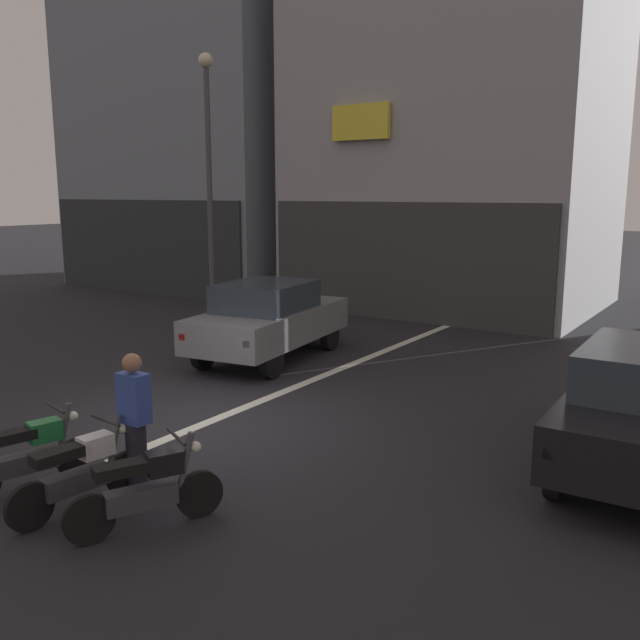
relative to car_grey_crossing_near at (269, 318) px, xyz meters
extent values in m
plane|color=#232328|center=(1.66, -3.86, -0.89)|extent=(120.00, 120.00, 0.00)
cube|color=silver|center=(1.66, 2.14, -0.88)|extent=(0.20, 18.00, 0.01)
cube|color=gray|center=(-9.47, 9.06, 4.95)|extent=(9.17, 7.82, 11.67)
cube|color=#292C30|center=(-9.47, 5.10, 0.71)|extent=(8.81, 0.10, 3.20)
cube|color=#9E9EA3|center=(0.26, 9.06, 7.97)|extent=(8.57, 7.06, 17.72)
cube|color=#373739|center=(0.26, 5.48, 0.71)|extent=(8.23, 0.10, 3.20)
cube|color=yellow|center=(-1.02, 5.41, 4.43)|extent=(1.72, 0.16, 0.94)
cylinder|color=black|center=(-0.95, 1.22, -0.57)|extent=(0.27, 0.66, 0.64)
cylinder|color=black|center=(0.58, 1.43, -0.57)|extent=(0.27, 0.66, 0.64)
cylinder|color=black|center=(-0.59, -1.36, -0.57)|extent=(0.27, 0.66, 0.64)
cylinder|color=black|center=(0.94, -1.14, -0.57)|extent=(0.27, 0.66, 0.64)
cube|color=slate|center=(-0.01, 0.04, -0.14)|extent=(2.31, 4.30, 0.66)
cube|color=#2D3842|center=(0.02, -0.11, 0.47)|extent=(1.81, 2.16, 0.56)
cube|color=red|center=(-0.42, -2.06, -0.09)|extent=(0.15, 0.08, 0.12)
cube|color=red|center=(0.97, -1.87, -0.09)|extent=(0.15, 0.08, 0.12)
cylinder|color=black|center=(6.71, -0.74, -0.57)|extent=(0.19, 0.64, 0.64)
cylinder|color=black|center=(6.76, -3.34, -0.57)|extent=(0.19, 0.64, 0.64)
cube|color=red|center=(6.85, -4.05, -0.09)|extent=(0.14, 0.06, 0.12)
cylinder|color=#47474C|center=(-3.48, 2.07, 2.34)|extent=(0.14, 0.14, 6.46)
sphere|color=beige|center=(-3.48, 2.07, 5.75)|extent=(0.36, 0.36, 0.36)
cylinder|color=black|center=(1.75, -6.02, -0.63)|extent=(0.20, 0.52, 0.52)
cube|color=#38383D|center=(1.59, -6.63, -0.52)|extent=(0.38, 0.76, 0.22)
cube|color=black|center=(1.55, -6.78, -0.17)|extent=(0.36, 0.64, 0.12)
cube|color=#1E7238|center=(1.66, -6.38, -0.19)|extent=(0.30, 0.40, 0.24)
cylinder|color=#4C4C51|center=(1.71, -6.17, -0.25)|extent=(0.13, 0.25, 0.70)
cylinder|color=black|center=(1.69, -6.24, 0.07)|extent=(0.54, 0.17, 0.04)
sphere|color=silver|center=(1.74, -6.04, -0.09)|extent=(0.12, 0.12, 0.12)
cylinder|color=black|center=(2.59, -5.99, -0.63)|extent=(0.14, 0.52, 0.52)
cylinder|color=black|center=(2.45, -7.13, -0.63)|extent=(0.14, 0.52, 0.52)
cube|color=#38383D|center=(2.51, -6.61, -0.52)|extent=(0.29, 0.76, 0.22)
cube|color=black|center=(2.49, -6.76, -0.17)|extent=(0.29, 0.62, 0.12)
cube|color=silver|center=(2.55, -6.35, -0.19)|extent=(0.26, 0.39, 0.24)
cylinder|color=#4C4C51|center=(2.57, -6.14, -0.25)|extent=(0.10, 0.24, 0.70)
cylinder|color=black|center=(2.56, -6.22, 0.07)|extent=(0.55, 0.11, 0.04)
sphere|color=silver|center=(2.59, -6.01, -0.09)|extent=(0.12, 0.12, 0.12)
cylinder|color=black|center=(3.69, -5.93, -0.63)|extent=(0.29, 0.50, 0.52)
cylinder|color=black|center=(3.18, -6.96, -0.63)|extent=(0.29, 0.50, 0.52)
cube|color=#38383D|center=(3.41, -6.49, -0.52)|extent=(0.50, 0.75, 0.22)
cube|color=black|center=(3.34, -6.63, -0.17)|extent=(0.46, 0.64, 0.12)
cube|color=black|center=(3.53, -6.26, -0.19)|extent=(0.36, 0.42, 0.24)
cylinder|color=#4C4C51|center=(3.62, -6.06, -0.25)|extent=(0.17, 0.24, 0.70)
cylinder|color=black|center=(3.59, -6.14, 0.07)|extent=(0.51, 0.27, 0.04)
sphere|color=silver|center=(3.68, -5.95, -0.09)|extent=(0.12, 0.12, 0.12)
cylinder|color=#23232D|center=(2.67, -5.89, -0.46)|extent=(0.24, 0.24, 0.86)
cube|color=#334CA5|center=(2.67, -5.89, 0.26)|extent=(0.36, 0.23, 0.58)
sphere|color=#9E7051|center=(2.67, -5.89, 0.67)|extent=(0.22, 0.22, 0.22)
camera|label=1|loc=(8.52, -10.82, 2.56)|focal=37.80mm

